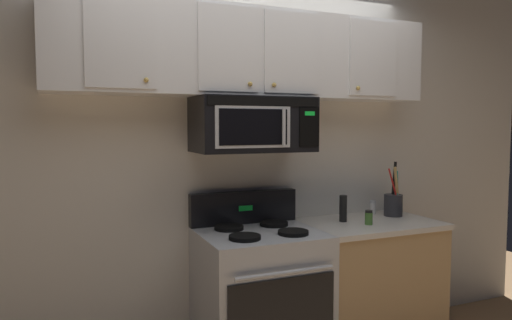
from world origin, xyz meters
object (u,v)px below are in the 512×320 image
(stove_range, at_px, (260,298))
(salt_shaker, at_px, (373,207))
(utensil_crock_charcoal, at_px, (393,203))
(pepper_mill, at_px, (343,208))
(spice_jar, at_px, (369,218))
(over_range_microwave, at_px, (253,125))

(stove_range, bearing_deg, salt_shaker, 11.74)
(utensil_crock_charcoal, relative_size, pepper_mill, 2.18)
(stove_range, bearing_deg, pepper_mill, 5.62)
(stove_range, bearing_deg, spice_jar, -6.65)
(over_range_microwave, xyz_separation_m, spice_jar, (0.76, -0.21, -0.63))
(salt_shaker, bearing_deg, utensil_crock_charcoal, -50.00)
(spice_jar, bearing_deg, salt_shaker, 49.32)
(utensil_crock_charcoal, bearing_deg, stove_range, -175.12)
(over_range_microwave, height_order, salt_shaker, over_range_microwave)
(over_range_microwave, bearing_deg, pepper_mill, -4.47)
(utensil_crock_charcoal, height_order, spice_jar, utensil_crock_charcoal)
(salt_shaker, distance_m, pepper_mill, 0.39)
(spice_jar, bearing_deg, utensil_crock_charcoal, 27.34)
(utensil_crock_charcoal, xyz_separation_m, pepper_mill, (-0.46, -0.03, -0.01))
(stove_range, height_order, salt_shaker, stove_range)
(stove_range, distance_m, utensil_crock_charcoal, 1.24)
(pepper_mill, bearing_deg, spice_jar, -56.00)
(stove_range, bearing_deg, over_range_microwave, 90.14)
(salt_shaker, relative_size, pepper_mill, 0.56)
(utensil_crock_charcoal, relative_size, salt_shaker, 3.91)
(stove_range, distance_m, salt_shaker, 1.15)
(stove_range, relative_size, spice_jar, 11.44)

